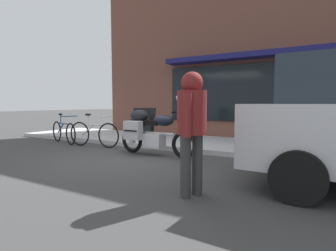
{
  "coord_description": "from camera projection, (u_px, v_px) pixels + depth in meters",
  "views": [
    {
      "loc": [
        3.53,
        -4.75,
        1.21
      ],
      "look_at": [
        0.44,
        0.65,
        0.7
      ],
      "focal_mm": 28.42,
      "sensor_mm": 36.0,
      "label": 1
    }
  ],
  "objects": [
    {
      "name": "second_bicycle_by_cafe",
      "position": [
        63.0,
        131.0,
        8.19
      ],
      "size": [
        1.65,
        0.65,
        0.91
      ],
      "color": "black",
      "rests_on": "ground_plane"
    },
    {
      "name": "touring_motorcycle",
      "position": [
        151.0,
        130.0,
        6.23
      ],
      "size": [
        2.08,
        0.63,
        1.38
      ],
      "color": "black",
      "rests_on": "ground_plane"
    },
    {
      "name": "sandwich_board_sign",
      "position": [
        145.0,
        124.0,
        8.1
      ],
      "size": [
        0.55,
        0.42,
        0.96
      ],
      "color": "black",
      "rests_on": "sidewalk_curb"
    },
    {
      "name": "pedestrian_walking",
      "position": [
        192.0,
        119.0,
        3.42
      ],
      "size": [
        0.45,
        0.55,
        1.62
      ],
      "color": "#333333",
      "rests_on": "ground_plane"
    },
    {
      "name": "ground_plane",
      "position": [
        137.0,
        158.0,
        5.96
      ],
      "size": [
        80.0,
        80.0,
        0.0
      ],
      "primitive_type": "plane",
      "color": "#3C3C3C"
    },
    {
      "name": "parked_bicycle",
      "position": [
        93.0,
        134.0,
        7.45
      ],
      "size": [
        1.71,
        0.48,
        0.94
      ],
      "color": "black",
      "rests_on": "ground_plane"
    }
  ]
}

